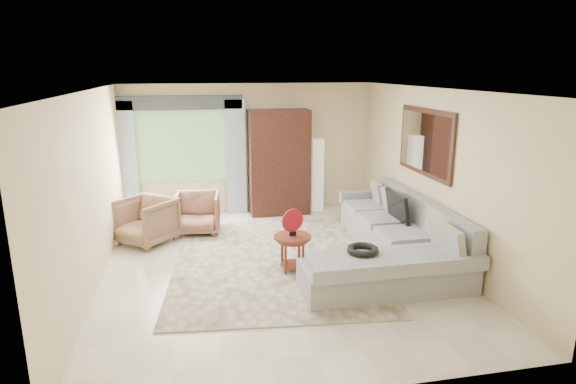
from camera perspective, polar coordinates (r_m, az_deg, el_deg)
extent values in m
plane|color=silver|center=(7.31, -1.39, -8.77)|extent=(6.00, 6.00, 0.00)
cube|color=beige|center=(7.52, -1.64, -8.03)|extent=(3.40, 4.29, 0.02)
cube|color=gray|center=(8.24, 11.84, -4.87)|extent=(0.90, 2.40, 0.40)
cube|color=gray|center=(6.61, 11.67, -9.80)|extent=(2.30, 0.80, 0.40)
cube|color=gray|center=(7.91, 15.48, -2.49)|extent=(0.20, 3.20, 0.50)
cube|color=gray|center=(9.29, 8.86, -0.53)|extent=(0.90, 0.16, 0.22)
cube|color=gray|center=(6.13, 13.46, -8.97)|extent=(2.30, 0.10, 0.18)
cube|color=black|center=(7.96, 12.83, -1.69)|extent=(0.14, 0.74, 0.48)
torus|color=black|center=(6.51, 8.85, -6.79)|extent=(0.43, 0.43, 0.09)
cylinder|color=#542716|center=(6.95, 0.54, -5.33)|extent=(0.55, 0.55, 0.04)
cylinder|color=#542716|center=(7.05, 0.53, -7.50)|extent=(0.36, 0.36, 0.49)
cylinder|color=#A01019|center=(6.87, 0.54, -3.38)|extent=(0.33, 0.13, 0.34)
imported|color=#916D4F|center=(8.47, -16.53, -3.31)|extent=(1.18, 1.19, 0.77)
imported|color=#9B6B54|center=(8.80, -10.70, -2.47)|extent=(0.85, 0.87, 0.72)
imported|color=#999999|center=(9.35, -18.60, -2.67)|extent=(0.56, 0.52, 0.50)
cube|color=black|center=(9.67, -1.06, 3.52)|extent=(1.20, 0.55, 2.10)
cube|color=silver|center=(9.96, 3.41, 2.06)|extent=(0.24, 0.24, 1.50)
cube|color=#669E59|center=(9.70, -12.50, 5.32)|extent=(1.80, 0.04, 1.40)
cube|color=#9EB7CC|center=(9.73, -18.62, 3.44)|extent=(0.40, 0.08, 2.30)
cube|color=#9EB7CC|center=(9.69, -6.20, 4.07)|extent=(0.40, 0.08, 2.30)
cube|color=#1E232D|center=(9.54, -12.78, 10.30)|extent=(2.40, 0.12, 0.26)
cube|color=black|center=(7.94, 15.98, 5.70)|extent=(0.04, 1.70, 1.05)
cube|color=white|center=(7.93, 15.81, 5.70)|extent=(0.02, 1.54, 0.90)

